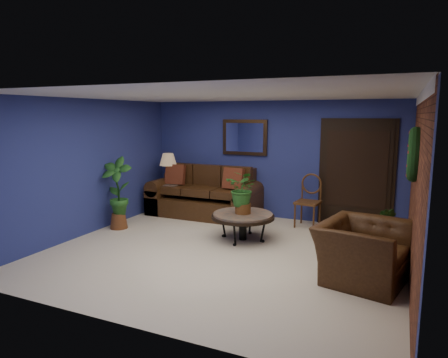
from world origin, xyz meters
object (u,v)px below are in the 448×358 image
at_px(end_table, 169,189).
at_px(armchair, 363,252).
at_px(sofa, 206,199).
at_px(side_chair, 309,197).
at_px(table_lamp, 168,164).
at_px(coffee_table, 243,217).

height_order(end_table, armchair, armchair).
height_order(sofa, armchair, sofa).
distance_m(end_table, side_chair, 3.22).
bearing_deg(sofa, table_lamp, -177.43).
height_order(coffee_table, end_table, end_table).
height_order(table_lamp, armchair, table_lamp).
bearing_deg(side_chair, sofa, -172.84).
height_order(sofa, coffee_table, sofa).
relative_size(end_table, table_lamp, 1.12).
height_order(coffee_table, armchair, armchair).
xyz_separation_m(coffee_table, side_chair, (0.88, 1.37, 0.17)).
distance_m(sofa, armchair, 4.20).
xyz_separation_m(sofa, end_table, (-0.93, -0.04, 0.15)).
distance_m(coffee_table, end_table, 2.67).
distance_m(coffee_table, armchair, 2.32).
bearing_deg(side_chair, table_lamp, -172.35).
relative_size(table_lamp, armchair, 0.54).
bearing_deg(sofa, coffee_table, -43.47).
bearing_deg(side_chair, end_table, -172.35).
height_order(sofa, end_table, sofa).
distance_m(end_table, armchair, 4.99).
relative_size(sofa, end_table, 3.33).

